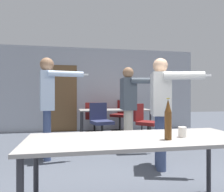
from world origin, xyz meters
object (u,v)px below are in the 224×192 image
at_px(person_far_watching, 129,100).
at_px(drink_cup, 182,132).
at_px(beer_bottle, 168,120).
at_px(person_center_tall, 161,103).
at_px(person_left_plaid, 48,97).
at_px(office_chair_mid_tucked, 145,124).
at_px(office_chair_side_rolled, 121,116).
at_px(office_chair_far_left, 101,124).
at_px(office_chair_near_pushed, 94,119).

xyz_separation_m(person_far_watching, drink_cup, (-0.17, -2.47, -0.24)).
bearing_deg(beer_bottle, person_center_tall, 68.68).
bearing_deg(person_left_plaid, person_far_watching, 93.96).
distance_m(office_chair_mid_tucked, office_chair_side_rolled, 1.61).
relative_size(person_left_plaid, drink_cup, 18.75).
bearing_deg(person_left_plaid, drink_cup, 23.96).
height_order(beer_bottle, drink_cup, beer_bottle).
distance_m(person_far_watching, office_chair_far_left, 1.14).
bearing_deg(person_left_plaid, office_chair_mid_tucked, 107.10).
distance_m(person_center_tall, office_chair_far_left, 2.25).
xyz_separation_m(person_far_watching, office_chair_side_rolled, (0.38, 2.31, -0.55)).
distance_m(person_left_plaid, office_chair_side_rolled, 3.37).
bearing_deg(office_chair_far_left, drink_cup, 81.45).
distance_m(beer_bottle, drink_cup, 0.23).
xyz_separation_m(person_center_tall, person_left_plaid, (-1.74, 0.82, 0.08)).
relative_size(person_center_tall, office_chair_near_pushed, 1.85).
height_order(office_chair_far_left, beer_bottle, beer_bottle).
xyz_separation_m(office_chair_side_rolled, beer_bottle, (-0.72, -4.86, 0.44)).
xyz_separation_m(office_chair_mid_tucked, beer_bottle, (-0.96, -3.27, 0.48)).
distance_m(office_chair_near_pushed, office_chair_side_rolled, 0.87).
bearing_deg(person_center_tall, office_chair_mid_tucked, -177.52).
bearing_deg(person_left_plaid, office_chair_near_pushed, 147.38).
bearing_deg(office_chair_mid_tucked, office_chair_side_rolled, -126.56).
distance_m(person_center_tall, beer_bottle, 1.46).
xyz_separation_m(person_far_watching, person_left_plaid, (-1.56, -0.38, 0.07)).
bearing_deg(office_chair_mid_tucked, drink_cup, 31.32).
xyz_separation_m(office_chair_near_pushed, beer_bottle, (0.13, -4.72, 0.48)).
bearing_deg(person_center_tall, office_chair_far_left, -147.92).
bearing_deg(office_chair_near_pushed, office_chair_mid_tucked, -36.38).
bearing_deg(beer_bottle, person_left_plaid, 119.18).
relative_size(office_chair_far_left, office_chair_near_pushed, 1.03).
height_order(person_center_tall, person_far_watching, person_far_watching).
xyz_separation_m(office_chair_far_left, office_chair_near_pushed, (-0.03, 1.29, -0.02)).
distance_m(office_chair_near_pushed, beer_bottle, 4.75).
distance_m(person_center_tall, office_chair_side_rolled, 3.56).
bearing_deg(drink_cup, office_chair_near_pushed, 93.86).
relative_size(beer_bottle, drink_cup, 3.81).
relative_size(office_chair_mid_tucked, office_chair_side_rolled, 0.95).
bearing_deg(person_far_watching, beer_bottle, -4.76).
relative_size(office_chair_mid_tucked, drink_cup, 9.61).
xyz_separation_m(person_left_plaid, office_chair_mid_tucked, (2.17, 1.10, -0.66)).
height_order(office_chair_mid_tucked, office_chair_near_pushed, office_chair_mid_tucked).
relative_size(person_far_watching, office_chair_side_rolled, 1.76).
relative_size(person_center_tall, office_chair_mid_tucked, 1.85).
xyz_separation_m(person_center_tall, office_chair_mid_tucked, (0.43, 1.92, -0.58)).
xyz_separation_m(office_chair_mid_tucked, drink_cup, (-0.78, -3.19, 0.36)).
bearing_deg(office_chair_far_left, person_left_plaid, 35.25).
height_order(person_left_plaid, office_chair_side_rolled, person_left_plaid).
height_order(person_center_tall, office_chair_far_left, person_center_tall).
distance_m(person_center_tall, office_chair_near_pushed, 3.48).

